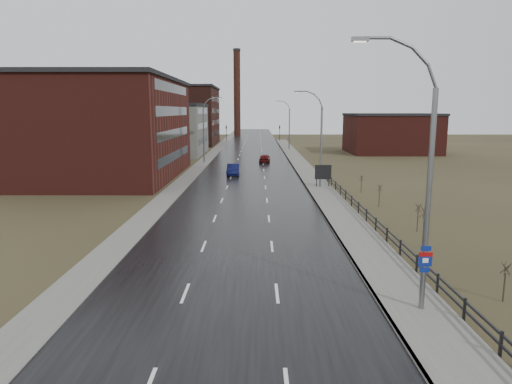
{
  "coord_description": "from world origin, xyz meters",
  "views": [
    {
      "loc": [
        1.31,
        -17.57,
        9.06
      ],
      "look_at": [
        1.21,
        16.36,
        3.0
      ],
      "focal_mm": 32.0,
      "sensor_mm": 36.0,
      "label": 1
    }
  ],
  "objects_px": {
    "car_near": "(233,170)",
    "car_far": "(265,159)",
    "streetlight_main": "(422,181)",
    "billboard": "(323,173)"
  },
  "relations": [
    {
      "from": "streetlight_main",
      "to": "car_far",
      "type": "height_order",
      "value": "streetlight_main"
    },
    {
      "from": "car_far",
      "to": "streetlight_main",
      "type": "bearing_deg",
      "value": 99.76
    },
    {
      "from": "billboard",
      "to": "car_near",
      "type": "distance_m",
      "value": 15.3
    },
    {
      "from": "streetlight_main",
      "to": "car_far",
      "type": "relative_size",
      "value": 2.71
    },
    {
      "from": "car_near",
      "to": "car_far",
      "type": "distance_m",
      "value": 16.72
    },
    {
      "from": "billboard",
      "to": "streetlight_main",
      "type": "bearing_deg",
      "value": -91.06
    },
    {
      "from": "car_near",
      "to": "car_far",
      "type": "xyz_separation_m",
      "value": [
        4.68,
        16.05,
        -0.05
      ]
    },
    {
      "from": "streetlight_main",
      "to": "billboard",
      "type": "xyz_separation_m",
      "value": [
        0.63,
        33.94,
        -4.24
      ]
    },
    {
      "from": "billboard",
      "to": "car_far",
      "type": "distance_m",
      "value": 27.25
    },
    {
      "from": "billboard",
      "to": "car_near",
      "type": "bearing_deg",
      "value": 137.08
    }
  ]
}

